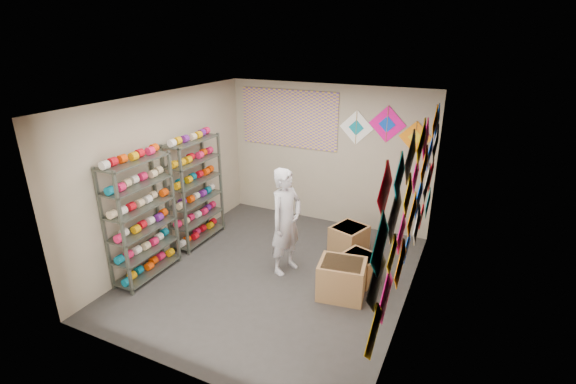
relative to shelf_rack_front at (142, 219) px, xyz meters
The scene contains 12 objects.
ground 2.19m from the shelf_rack_front, 25.53° to the left, with size 4.50×4.50×0.00m, color #2F2C29.
room_walls 2.09m from the shelf_rack_front, 25.53° to the left, with size 4.50×4.50×4.50m.
shelf_rack_front is the anchor object (origin of this frame).
shelf_rack_back 1.30m from the shelf_rack_front, 90.00° to the left, with size 0.40×1.10×1.90m, color #4C5147.
string_spools 0.66m from the shelf_rack_front, 90.00° to the left, with size 0.12×2.36×0.12m.
kite_wall_display 3.91m from the shelf_rack_front, 12.68° to the left, with size 0.06×4.33×2.08m.
back_wall_kites 4.31m from the shelf_rack_front, 47.49° to the left, with size 1.66×0.02×0.80m.
poster 3.40m from the shelf_rack_front, 72.35° to the left, with size 2.00×0.01×1.10m, color #64479A.
shopkeeper 2.17m from the shelf_rack_front, 29.09° to the left, with size 0.56×0.71×1.70m, color beige.
carton_a 3.09m from the shelf_rack_front, 14.76° to the left, with size 0.65×0.54×0.54m, color olive.
carton_b 3.38m from the shelf_rack_front, 22.93° to the left, with size 0.52×0.43×0.43m, color olive.
carton_c 3.39m from the shelf_rack_front, 37.87° to the left, with size 0.50×0.55×0.48m, color olive.
Camera 1 is at (2.63, -5.02, 3.58)m, focal length 26.00 mm.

